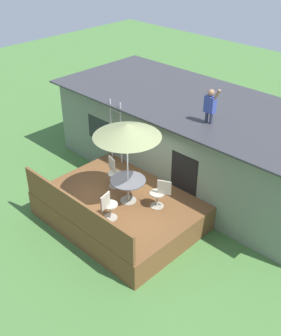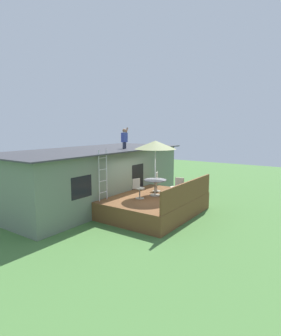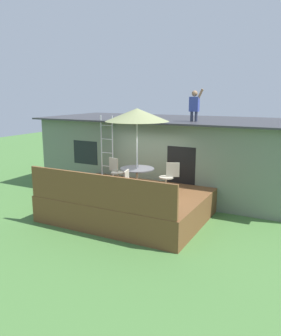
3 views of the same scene
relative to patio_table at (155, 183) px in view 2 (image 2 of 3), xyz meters
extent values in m
plane|color=#477538|center=(-0.24, -0.04, -1.39)|extent=(40.00, 40.00, 0.00)
cube|color=slate|center=(-0.24, 3.56, -0.01)|extent=(10.00, 4.00, 2.76)
cube|color=#38383D|center=(-0.24, 3.56, 1.40)|extent=(10.50, 4.50, 0.06)
cube|color=black|center=(-3.09, 1.57, 0.16)|extent=(1.10, 0.03, 0.90)
cube|color=black|center=(0.83, 1.57, -0.34)|extent=(1.00, 0.03, 2.00)
cube|color=brown|center=(-0.24, -0.04, -0.99)|extent=(4.64, 3.59, 0.80)
cube|color=brown|center=(-0.24, -1.78, -0.14)|extent=(4.54, 0.08, 0.90)
cylinder|color=#A59E8C|center=(0.00, 0.00, -0.57)|extent=(0.48, 0.48, 0.03)
cylinder|color=#A59E8C|center=(0.00, 0.00, -0.22)|extent=(0.07, 0.07, 0.71)
cylinder|color=#4C4C51|center=(0.00, 0.00, 0.14)|extent=(1.04, 1.04, 0.03)
cylinder|color=silver|center=(0.00, 0.00, 0.61)|extent=(0.04, 0.04, 2.40)
cone|color=#8C9360|center=(0.00, 0.00, 1.76)|extent=(1.90, 1.90, 0.38)
cylinder|color=silver|center=(-2.23, 1.40, 0.51)|extent=(0.04, 0.04, 2.20)
cylinder|color=silver|center=(-1.75, 1.40, 0.51)|extent=(0.04, 0.04, 2.20)
cylinder|color=silver|center=(-1.99, 1.40, -0.24)|extent=(0.48, 0.03, 0.03)
cylinder|color=silver|center=(-1.99, 1.40, 0.26)|extent=(0.48, 0.03, 0.03)
cylinder|color=silver|center=(-1.99, 1.40, 0.76)|extent=(0.48, 0.03, 0.03)
cylinder|color=silver|center=(-1.99, 1.40, 1.26)|extent=(0.48, 0.03, 0.03)
cylinder|color=#33384C|center=(0.82, 2.49, 1.60)|extent=(0.10, 0.10, 0.34)
cylinder|color=#33384C|center=(0.98, 2.49, 1.60)|extent=(0.10, 0.10, 0.34)
cube|color=#384799|center=(0.90, 2.49, 2.02)|extent=(0.32, 0.20, 0.50)
sphere|color=#997051|center=(0.90, 2.49, 2.38)|extent=(0.20, 0.20, 0.20)
cylinder|color=#997051|center=(1.08, 2.49, 2.32)|extent=(0.26, 0.08, 0.44)
cylinder|color=#A59E8C|center=(-0.86, 0.27, -0.58)|extent=(0.40, 0.40, 0.02)
cylinder|color=#A59E8C|center=(-0.86, 0.27, -0.36)|extent=(0.06, 0.06, 0.44)
cylinder|color=#A59E8C|center=(-0.86, 0.27, -0.13)|extent=(0.44, 0.44, 0.04)
cube|color=#A59E8C|center=(-1.05, 0.33, 0.11)|extent=(0.39, 0.16, 0.44)
cylinder|color=#A59E8C|center=(0.79, 0.40, -0.58)|extent=(0.40, 0.40, 0.02)
cylinder|color=#A59E8C|center=(0.79, 0.40, -0.36)|extent=(0.06, 0.06, 0.44)
cylinder|color=#A59E8C|center=(0.79, 0.40, -0.13)|extent=(0.44, 0.44, 0.04)
cube|color=#A59E8C|center=(0.97, 0.49, 0.11)|extent=(0.38, 0.22, 0.44)
cylinder|color=#A59E8C|center=(0.22, -0.92, -0.58)|extent=(0.40, 0.40, 0.02)
cylinder|color=#A59E8C|center=(0.22, -0.92, -0.36)|extent=(0.06, 0.06, 0.44)
cylinder|color=#A59E8C|center=(0.22, -0.92, -0.13)|extent=(0.44, 0.44, 0.04)
cube|color=#A59E8C|center=(0.27, -1.12, 0.11)|extent=(0.13, 0.40, 0.44)
camera|label=1|loc=(7.31, -7.01, 6.79)|focal=44.73mm
camera|label=2|loc=(-10.75, -6.65, 2.55)|focal=29.82mm
camera|label=3|loc=(4.76, -8.91, 2.35)|focal=36.43mm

